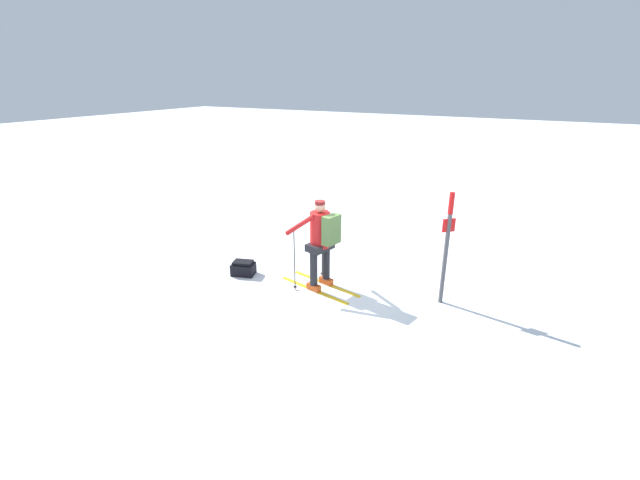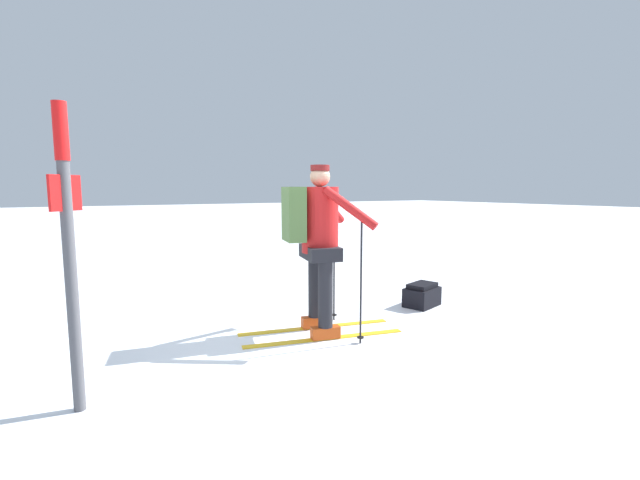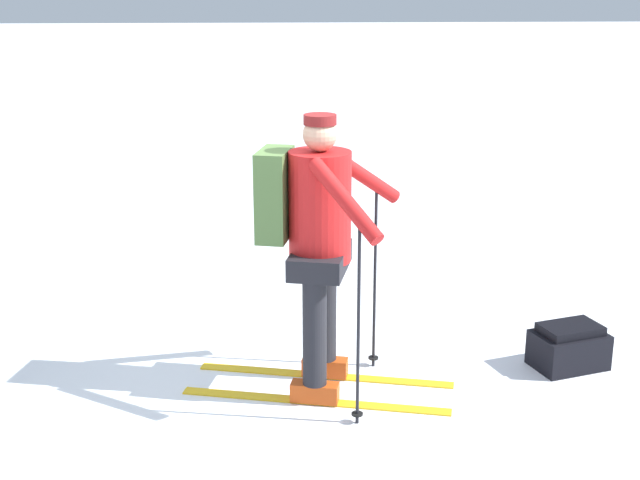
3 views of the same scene
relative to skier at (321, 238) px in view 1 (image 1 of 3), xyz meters
The scene contains 4 objects.
ground_plane 1.17m from the skier, 106.37° to the right, with size 80.00×80.00×0.00m, color white.
skier is the anchor object (origin of this frame).
dropped_backpack 1.99m from the skier, 98.02° to the left, with size 0.46×0.55×0.31m.
trail_marker 2.32m from the skier, 76.26° to the right, with size 0.18×0.19×2.11m.
Camera 1 is at (-6.62, -3.12, 3.98)m, focal length 24.00 mm.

